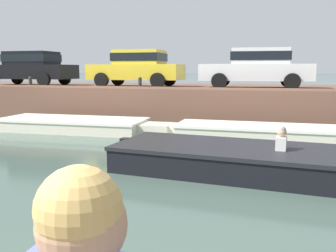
# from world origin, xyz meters

# --- Properties ---
(ground_plane) EXTENTS (400.00, 400.00, 0.00)m
(ground_plane) POSITION_xyz_m (0.00, 6.14, 0.00)
(ground_plane) COLOR #42564C
(far_quay_wall) EXTENTS (60.00, 6.00, 1.41)m
(far_quay_wall) POSITION_xyz_m (0.00, 15.28, 0.70)
(far_quay_wall) COLOR brown
(far_quay_wall) RESTS_ON ground
(far_wall_coping) EXTENTS (60.00, 0.24, 0.08)m
(far_wall_coping) POSITION_xyz_m (0.00, 12.40, 1.45)
(far_wall_coping) COLOR brown
(far_wall_coping) RESTS_ON far_quay_wall
(boat_moored_west_cream) EXTENTS (6.13, 2.01, 0.44)m
(boat_moored_west_cream) POSITION_xyz_m (-4.90, 10.49, 0.22)
(boat_moored_west_cream) COLOR silver
(boat_moored_west_cream) RESTS_ON ground
(boat_moored_central_cream) EXTENTS (5.91, 1.67, 0.43)m
(boat_moored_central_cream) POSITION_xyz_m (0.91, 10.62, 0.21)
(boat_moored_central_cream) COLOR silver
(boat_moored_central_cream) RESTS_ON ground
(motorboat_passing) EXTENTS (6.49, 2.56, 1.04)m
(motorboat_passing) POSITION_xyz_m (1.26, 6.52, 0.28)
(motorboat_passing) COLOR black
(motorboat_passing) RESTS_ON ground
(car_leftmost_black) EXTENTS (4.28, 1.90, 1.54)m
(car_leftmost_black) POSITION_xyz_m (-9.27, 14.03, 2.25)
(car_leftmost_black) COLOR black
(car_leftmost_black) RESTS_ON far_quay_wall
(car_left_inner_yellow) EXTENTS (3.96, 1.91, 1.54)m
(car_left_inner_yellow) POSITION_xyz_m (-3.99, 14.03, 2.25)
(car_left_inner_yellow) COLOR yellow
(car_left_inner_yellow) RESTS_ON far_quay_wall
(car_centre_white) EXTENTS (4.34, 2.05, 1.54)m
(car_centre_white) POSITION_xyz_m (0.98, 14.04, 2.26)
(car_centre_white) COLOR white
(car_centre_white) RESTS_ON far_quay_wall
(mooring_bollard_west) EXTENTS (0.15, 0.15, 0.44)m
(mooring_bollard_west) POSITION_xyz_m (-8.23, 12.53, 1.65)
(mooring_bollard_west) COLOR #2D2B28
(mooring_bollard_west) RESTS_ON far_quay_wall
(mooring_bollard_mid) EXTENTS (0.15, 0.15, 0.44)m
(mooring_bollard_mid) POSITION_xyz_m (-3.35, 12.53, 1.65)
(mooring_bollard_mid) COLOR #2D2B28
(mooring_bollard_mid) RESTS_ON far_quay_wall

